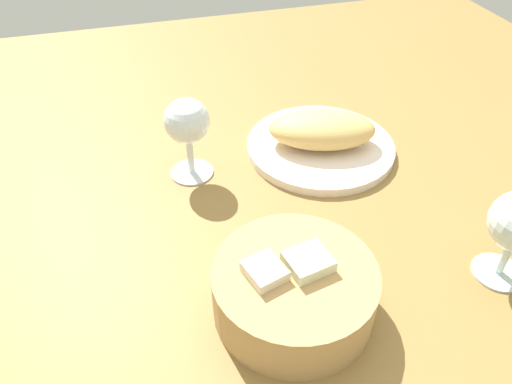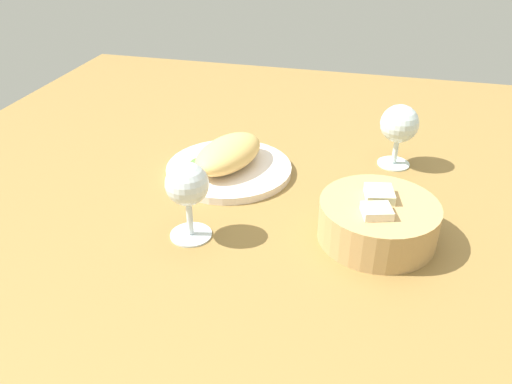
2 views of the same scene
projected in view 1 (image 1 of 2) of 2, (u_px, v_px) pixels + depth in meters
The scene contains 6 objects.
ground_plane at pixel (316, 183), 74.86cm from camera, with size 140.00×140.00×2.00cm, color olive.
plate at pixel (320, 147), 79.30cm from camera, with size 23.81×23.81×1.40cm, color white.
omelette at pixel (322, 129), 77.13cm from camera, with size 16.88×9.44×5.34cm, color #E1B565.
lettuce_garnish at pixel (310, 122), 82.46cm from camera, with size 4.76×4.76×1.29cm, color #498C33.
bread_basket at pixel (294, 289), 53.73cm from camera, with size 18.15×18.15×7.77cm.
wine_glass_near at pixel (187, 126), 69.64cm from camera, with size 6.63×6.63×12.67cm.
Camera 1 is at (25.12, 53.27, 46.13)cm, focal length 34.21 mm.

